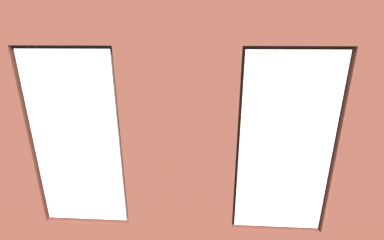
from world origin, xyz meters
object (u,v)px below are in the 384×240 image
at_px(couch_by_window, 134,204).
at_px(remote_black, 195,142).
at_px(couch_left, 320,153).
at_px(potted_plant_near_tv, 78,132).
at_px(cup_ceramic, 191,138).
at_px(coffee_table, 191,143).
at_px(candle_jar, 184,136).
at_px(potted_plant_beside_window_right, 14,187).
at_px(potted_plant_between_couches, 241,182).
at_px(tv_flatscreen, 75,107).
at_px(potted_plant_mid_room_small, 232,131).
at_px(table_plant_small, 171,137).
at_px(papasan_chair, 174,110).
at_px(media_console, 78,132).
at_px(potted_plant_foreground_right, 112,98).

relative_size(couch_by_window, remote_black, 12.34).
height_order(couch_left, potted_plant_near_tv, potted_plant_near_tv).
bearing_deg(cup_ceramic, coffee_table, 135.00).
bearing_deg(candle_jar, potted_plant_beside_window_right, 46.64).
relative_size(couch_by_window, potted_plant_near_tv, 1.74).
height_order(couch_by_window, potted_plant_between_couches, potted_plant_between_couches).
bearing_deg(candle_jar, remote_black, 142.33).
distance_m(couch_by_window, tv_flatscreen, 3.65).
distance_m(coffee_table, potted_plant_mid_room_small, 1.37).
distance_m(cup_ceramic, tv_flatscreen, 3.03).
relative_size(couch_left, table_plant_small, 8.44).
distance_m(couch_left, potted_plant_beside_window_right, 5.36).
xyz_separation_m(cup_ceramic, papasan_chair, (0.67, -2.29, -0.06)).
relative_size(media_console, potted_plant_beside_window_right, 1.27).
relative_size(couch_by_window, potted_plant_beside_window_right, 2.24).
distance_m(remote_black, papasan_chair, 2.53).
xyz_separation_m(coffee_table, remote_black, (-0.10, 0.11, 0.07)).
relative_size(cup_ceramic, potted_plant_beside_window_right, 0.12).
height_order(couch_left, table_plant_small, couch_left).
xyz_separation_m(papasan_chair, potted_plant_mid_room_small, (-1.64, 1.33, -0.12)).
bearing_deg(couch_by_window, coffee_table, -108.13).
bearing_deg(candle_jar, cup_ceramic, 150.69).
height_order(coffee_table, remote_black, remote_black).
relative_size(table_plant_small, potted_plant_beside_window_right, 0.24).
relative_size(couch_left, coffee_table, 1.37).
height_order(couch_by_window, table_plant_small, couch_by_window).
bearing_deg(table_plant_small, potted_plant_near_tv, 5.15).
xyz_separation_m(couch_by_window, media_console, (2.22, -2.83, -0.05)).
xyz_separation_m(candle_jar, potted_plant_near_tv, (2.17, 0.38, 0.20)).
bearing_deg(potted_plant_between_couches, coffee_table, -68.27).
bearing_deg(potted_plant_beside_window_right, cup_ceramic, -136.76).
distance_m(couch_left, media_console, 5.64).
xyz_separation_m(table_plant_small, potted_plant_mid_room_small, (-1.38, -1.08, -0.24)).
xyz_separation_m(table_plant_small, tv_flatscreen, (2.49, -0.85, 0.38)).
bearing_deg(candle_jar, potted_plant_mid_room_small, -142.50).
bearing_deg(potted_plant_near_tv, couch_left, -179.31).
height_order(couch_by_window, remote_black, couch_by_window).
height_order(potted_plant_between_couches, potted_plant_foreground_right, potted_plant_between_couches).
distance_m(cup_ceramic, potted_plant_near_tv, 2.37).
xyz_separation_m(candle_jar, papasan_chair, (0.50, -2.20, -0.06)).
relative_size(couch_left, cup_ceramic, 17.29).
xyz_separation_m(couch_by_window, tv_flatscreen, (2.22, -2.83, 0.61)).
height_order(table_plant_small, potted_plant_near_tv, potted_plant_near_tv).
height_order(coffee_table, media_console, media_console).
height_order(cup_ceramic, potted_plant_beside_window_right, potted_plant_beside_window_right).
relative_size(media_console, potted_plant_near_tv, 0.98).
relative_size(candle_jar, tv_flatscreen, 0.11).
height_order(potted_plant_between_couches, potted_plant_mid_room_small, potted_plant_between_couches).
bearing_deg(coffee_table, potted_plant_between_couches, 111.73).
bearing_deg(potted_plant_near_tv, potted_plant_between_couches, 151.06).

